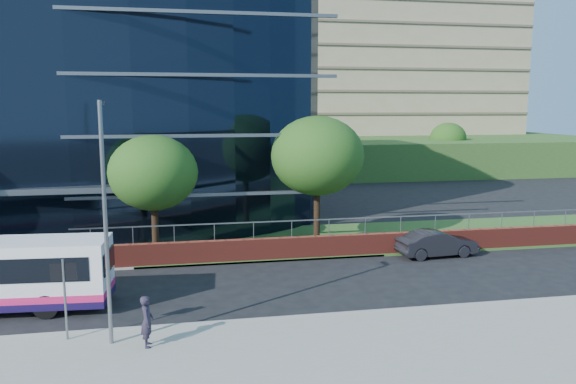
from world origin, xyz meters
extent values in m
cube|color=#2D511E|center=(24.00, 11.00, 0.06)|extent=(36.00, 8.00, 0.12)
cube|color=black|center=(-4.00, 24.00, 8.00)|extent=(38.00, 16.00, 16.00)
cube|color=maroon|center=(20.00, 7.30, 0.60)|extent=(34.00, 0.40, 1.20)
cube|color=slate|center=(20.00, 7.30, 2.08)|extent=(34.00, 0.06, 0.06)
cube|color=#2D511E|center=(32.00, 56.00, 2.00)|extent=(60.00, 42.00, 4.00)
cube|color=#9C8F68|center=(32.00, 58.00, 17.00)|extent=(50.00, 12.00, 26.00)
cylinder|color=slate|center=(4.50, -1.60, 1.55)|extent=(0.08, 0.08, 2.80)
cube|color=black|center=(4.50, -1.58, 2.50)|extent=(0.85, 0.06, 0.60)
cylinder|color=black|center=(7.00, 9.00, 1.54)|extent=(0.36, 0.36, 3.08)
ellipsoid|color=#174814|center=(7.00, 9.00, 4.55)|extent=(4.62, 4.62, 3.93)
cylinder|color=black|center=(16.00, 10.00, 1.76)|extent=(0.36, 0.36, 3.52)
ellipsoid|color=#174814|center=(16.00, 10.00, 5.20)|extent=(5.28, 5.28, 4.49)
cylinder|color=black|center=(24.00, 40.00, 1.54)|extent=(0.36, 0.36, 3.08)
ellipsoid|color=#174814|center=(24.00, 40.00, 4.55)|extent=(4.62, 4.62, 3.93)
cylinder|color=black|center=(40.00, 42.00, 1.43)|extent=(0.36, 0.36, 2.86)
ellipsoid|color=#174814|center=(40.00, 42.00, 4.23)|extent=(4.29, 4.29, 3.65)
cylinder|color=slate|center=(6.00, -2.20, 4.15)|extent=(0.14, 0.14, 8.00)
cube|color=slate|center=(6.00, -1.85, 8.05)|extent=(0.15, 0.70, 0.12)
cylinder|color=black|center=(3.28, 0.95, 0.47)|extent=(0.95, 0.34, 0.93)
imported|color=black|center=(21.76, 6.50, 0.71)|extent=(4.40, 1.83, 1.42)
imported|color=#251F2F|center=(7.20, -2.67, 1.01)|extent=(0.44, 0.64, 1.72)
camera|label=1|loc=(8.46, -20.69, 7.95)|focal=35.00mm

